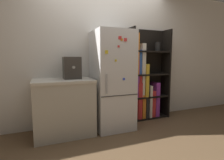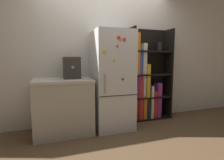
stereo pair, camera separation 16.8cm
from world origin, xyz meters
name	(u,v)px [view 2 (the right image)]	position (x,y,z in m)	size (l,w,h in m)	color
ground_plane	(114,129)	(0.00, 0.00, 0.00)	(16.00, 16.00, 0.00)	brown
wall_back	(106,54)	(0.00, 0.47, 1.30)	(8.00, 0.05, 2.60)	silver
refrigerator	(112,80)	(0.00, 0.12, 0.84)	(0.64, 0.69, 1.67)	silver
bookshelf	(145,82)	(0.77, 0.32, 0.75)	(0.85, 0.31, 1.79)	black
kitchen_counter	(64,106)	(-0.82, 0.13, 0.44)	(0.92, 0.66, 0.88)	#BCB7A8
espresso_machine	(72,68)	(-0.68, 0.18, 1.06)	(0.27, 0.32, 0.35)	#38332D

